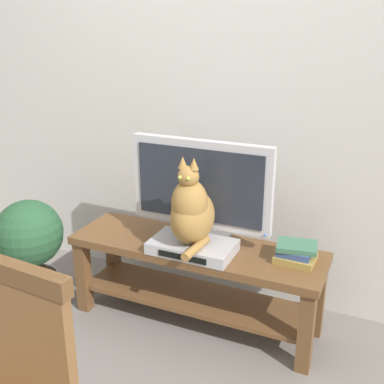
# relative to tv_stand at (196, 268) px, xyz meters

# --- Properties ---
(back_wall) EXTENTS (7.00, 0.12, 2.80)m
(back_wall) POSITION_rel_tv_stand_xyz_m (-0.02, 0.47, 1.06)
(back_wall) COLOR beige
(back_wall) RESTS_ON ground
(tv_stand) EXTENTS (1.40, 0.42, 0.48)m
(tv_stand) POSITION_rel_tv_stand_xyz_m (0.00, 0.00, 0.00)
(tv_stand) COLOR brown
(tv_stand) RESTS_ON ground
(tv) EXTENTS (0.79, 0.20, 0.57)m
(tv) POSITION_rel_tv_stand_xyz_m (0.00, 0.06, 0.44)
(tv) COLOR #B7B7BC
(tv) RESTS_ON tv_stand
(media_box) EXTENTS (0.44, 0.26, 0.06)m
(media_box) POSITION_rel_tv_stand_xyz_m (0.02, -0.08, 0.17)
(media_box) COLOR #ADADB2
(media_box) RESTS_ON tv_stand
(cat) EXTENTS (0.21, 0.37, 0.47)m
(cat) POSITION_rel_tv_stand_xyz_m (0.02, -0.10, 0.38)
(cat) COLOR olive
(cat) RESTS_ON media_box
(book_stack) EXTENTS (0.22, 0.19, 0.09)m
(book_stack) POSITION_rel_tv_stand_xyz_m (0.53, 0.04, 0.19)
(book_stack) COLOR olive
(book_stack) RESTS_ON tv_stand
(potted_plant) EXTENTS (0.39, 0.39, 0.67)m
(potted_plant) POSITION_rel_tv_stand_xyz_m (-0.95, -0.24, 0.05)
(potted_plant) COLOR #47474C
(potted_plant) RESTS_ON ground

